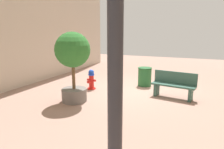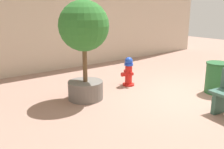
{
  "view_description": "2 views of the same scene",
  "coord_description": "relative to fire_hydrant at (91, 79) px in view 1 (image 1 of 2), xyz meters",
  "views": [
    {
      "loc": [
        -2.35,
        7.87,
        2.4
      ],
      "look_at": [
        0.3,
        1.69,
        0.96
      ],
      "focal_mm": 32.59,
      "sensor_mm": 36.0,
      "label": 1
    },
    {
      "loc": [
        -3.57,
        5.27,
        2.22
      ],
      "look_at": [
        0.79,
        1.9,
        0.74
      ],
      "focal_mm": 40.37,
      "sensor_mm": 36.0,
      "label": 2
    }
  ],
  "objects": [
    {
      "name": "bench_near",
      "position": [
        -3.32,
        -0.2,
        0.07
      ],
      "size": [
        1.6,
        0.68,
        0.95
      ],
      "color": "#33594C",
      "rests_on": "ground_plane"
    },
    {
      "name": "planter_tree",
      "position": [
        -0.19,
        1.57,
        1.11
      ],
      "size": [
        1.19,
        1.19,
        2.39
      ],
      "color": "slate",
      "rests_on": "ground_plane"
    },
    {
      "name": "trash_bin",
      "position": [
        -1.93,
        -1.41,
        -0.0
      ],
      "size": [
        0.62,
        0.62,
        0.82
      ],
      "color": "#266633",
      "rests_on": "ground_plane"
    },
    {
      "name": "fire_hydrant",
      "position": [
        0.0,
        0.0,
        0.0
      ],
      "size": [
        0.43,
        0.41,
        0.84
      ],
      "color": "red",
      "rests_on": "ground_plane"
    },
    {
      "name": "ground_plane",
      "position": [
        -1.72,
        -0.58,
        -0.42
      ],
      "size": [
        23.4,
        23.4,
        0.0
      ],
      "primitive_type": "plane",
      "color": "#9E7A6B"
    },
    {
      "name": "street_lamp",
      "position": [
        -3.4,
        5.66,
        1.87
      ],
      "size": [
        0.36,
        0.36,
        3.66
      ],
      "color": "#2D2D33",
      "rests_on": "ground_plane"
    }
  ]
}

